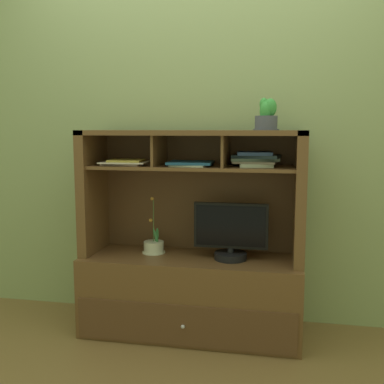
% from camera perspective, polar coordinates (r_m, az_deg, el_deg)
% --- Properties ---
extents(floor_plane, '(6.00, 6.00, 0.02)m').
position_cam_1_polar(floor_plane, '(3.07, -0.00, -16.90)').
color(floor_plane, brown).
rests_on(floor_plane, ground).
extents(back_wall, '(6.00, 0.02, 2.80)m').
position_cam_1_polar(back_wall, '(3.07, 1.04, 10.20)').
color(back_wall, '#91A56A').
rests_on(back_wall, ground).
extents(media_console, '(1.35, 0.54, 1.26)m').
position_cam_1_polar(media_console, '(2.93, 0.02, -9.78)').
color(media_console, brown).
rests_on(media_console, ground).
extents(tv_monitor, '(0.45, 0.20, 0.35)m').
position_cam_1_polar(tv_monitor, '(2.79, 4.82, -5.24)').
color(tv_monitor, black).
rests_on(tv_monitor, media_console).
extents(potted_orchid, '(0.15, 0.15, 0.36)m').
position_cam_1_polar(potted_orchid, '(2.96, -4.75, -6.76)').
color(potted_orchid, beige).
rests_on(potted_orchid, media_console).
extents(magazine_stack_left, '(0.31, 0.27, 0.09)m').
position_cam_1_polar(magazine_stack_left, '(2.77, 7.85, 4.04)').
color(magazine_stack_left, beige).
rests_on(magazine_stack_left, media_console).
extents(magazine_stack_centre, '(0.29, 0.26, 0.03)m').
position_cam_1_polar(magazine_stack_centre, '(2.86, -8.23, 3.66)').
color(magazine_stack_centre, beige).
rests_on(magazine_stack_centre, media_console).
extents(magazine_stack_right, '(0.27, 0.25, 0.03)m').
position_cam_1_polar(magazine_stack_right, '(2.78, -0.19, 3.57)').
color(magazine_stack_right, beige).
rests_on(magazine_stack_right, media_console).
extents(potted_succulent, '(0.15, 0.15, 0.19)m').
position_cam_1_polar(potted_succulent, '(2.75, 9.21, 9.18)').
color(potted_succulent, '#484D5A').
rests_on(potted_succulent, media_console).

